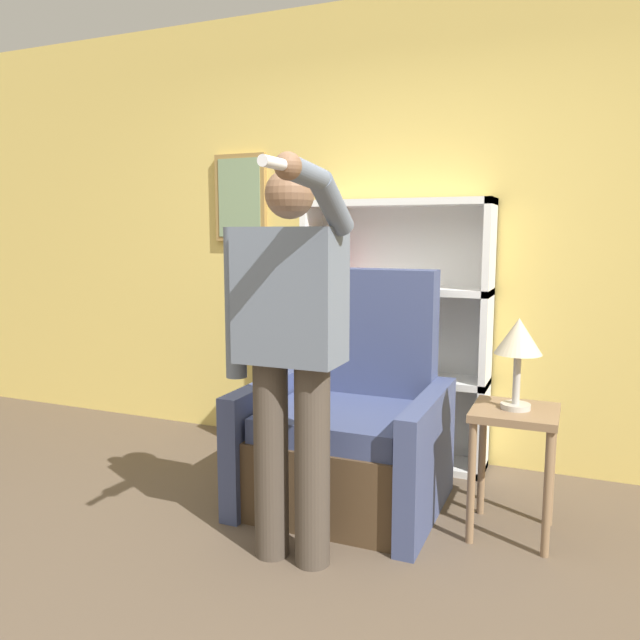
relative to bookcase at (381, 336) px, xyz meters
The scene contains 7 objects.
ground_plane 2.03m from the bookcase, 87.06° to the right, with size 14.00×14.00×0.00m, color brown.
wall_back 0.65m from the bookcase, 60.97° to the left, with size 8.00×0.11×2.80m.
bookcase is the anchor object (origin of this frame).
armchair 0.78m from the bookcase, 86.78° to the right, with size 0.97×0.87×1.21m.
person_standing 1.36m from the bookcase, 89.16° to the right, with size 0.58×0.78×1.66m.
side_table 1.17m from the bookcase, 40.03° to the right, with size 0.38×0.38×0.60m.
table_lamp 1.14m from the bookcase, 40.03° to the right, with size 0.21×0.21×0.42m.
Camera 1 is at (1.02, -1.75, 1.40)m, focal length 35.00 mm.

